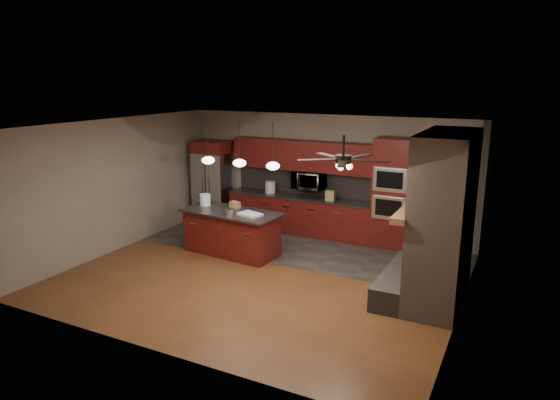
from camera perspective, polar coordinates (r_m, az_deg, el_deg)
The scene contains 22 objects.
ground at distance 9.48m, azimuth -1.95°, elevation -8.58°, with size 7.00×7.00×0.00m, color brown.
ceiling at distance 8.80m, azimuth -2.10°, elevation 8.52°, with size 7.00×6.00×0.02m, color white.
back_wall at distance 11.70m, azimuth 5.08°, elevation 2.87°, with size 7.00×0.02×2.80m, color gray.
right_wall at distance 8.02m, azimuth 20.50°, elevation -3.09°, with size 0.02×6.00×2.80m, color gray.
left_wall at distance 11.12m, azimuth -18.04°, elevation 1.66°, with size 0.02×6.00×2.80m, color gray.
slate_tile_patch at distance 10.99m, azimuth 2.58°, elevation -5.35°, with size 7.00×2.40×0.01m, color #373532.
fireplace_column at distance 8.49m, azimuth 17.67°, elevation -2.68°, with size 1.30×2.10×2.80m.
back_cabinetry at distance 11.75m, azimuth 2.41°, elevation 0.44°, with size 3.59×0.64×2.20m.
oven_tower at distance 10.94m, azimuth 12.74°, elevation 0.70°, with size 0.80×0.63×2.38m.
microwave at distance 11.59m, azimuth 3.35°, elevation 2.30°, with size 0.73×0.41×0.50m, color silver.
refrigerator at distance 12.76m, azimuth -7.60°, elevation 2.08°, with size 0.89×0.75×2.08m.
kitchen_island at distance 10.51m, azimuth -5.56°, elevation -3.67°, with size 2.19×1.15×0.92m.
white_bucket at distance 10.89m, azimuth -8.55°, elevation 0.03°, with size 0.23×0.23×0.25m, color white.
paint_can at distance 10.12m, azimuth -5.81°, elevation -1.36°, with size 0.16×0.16×0.11m, color #B3B3B8.
paint_tray at distance 10.03m, azimuth -3.46°, elevation -1.64°, with size 0.45×0.32×0.05m, color silver.
cardboard_box at distance 10.64m, azimuth -5.19°, elevation -0.53°, with size 0.20×0.15×0.13m, color #96704D.
counter_bucket at distance 12.02m, azimuth -1.11°, elevation 1.47°, with size 0.25×0.25×0.28m, color silver.
counter_box at distance 11.35m, azimuth 5.76°, elevation 0.51°, with size 0.20×0.16×0.22m, color tan.
pendant_left at distance 10.37m, azimuth -8.21°, elevation 4.54°, with size 0.26×0.26×0.92m.
pendant_center at distance 9.96m, azimuth -4.66°, elevation 4.26°, with size 0.26×0.26×0.92m.
pendant_right at distance 9.60m, azimuth -0.82°, elevation 3.94°, with size 0.26×0.26×0.92m.
ceiling_fan at distance 7.38m, azimuth 7.24°, elevation 4.71°, with size 1.27×1.33×0.41m.
Camera 1 is at (4.24, -7.67, 3.61)m, focal length 32.00 mm.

